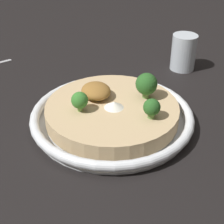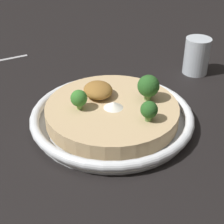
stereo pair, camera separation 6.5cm
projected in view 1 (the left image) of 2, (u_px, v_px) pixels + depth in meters
The scene contains 8 objects.
ground_plane at pixel (112, 123), 0.66m from camera, with size 6.00×6.00×0.00m, color black.
risotto_bowl at pixel (112, 115), 0.65m from camera, with size 0.31×0.31×0.04m.
cheese_sprinkle at pixel (113, 105), 0.63m from camera, with size 0.04×0.04×0.01m.
crispy_onion_garnish at pixel (96, 91), 0.66m from camera, with size 0.06×0.06×0.03m.
broccoli_back_right at pixel (152, 108), 0.59m from camera, with size 0.03×0.03×0.04m.
broccoli_front at pixel (80, 101), 0.61m from camera, with size 0.03×0.03×0.04m.
broccoli_back at pixel (146, 84), 0.65m from camera, with size 0.04×0.04×0.05m.
drinking_glass at pixel (184, 52), 0.84m from camera, with size 0.06×0.06×0.09m.
Camera 1 is at (0.50, -0.22, 0.38)m, focal length 55.00 mm.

